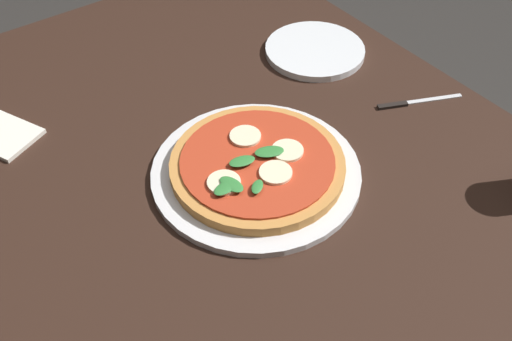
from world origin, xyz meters
TOP-DOWN VIEW (x-y plane):
  - dining_table at (0.00, 0.00)m, footprint 1.41×0.98m
  - serving_tray at (0.04, -0.02)m, footprint 0.34×0.34m
  - pizza at (0.04, -0.03)m, footprint 0.28×0.28m
  - plate_white at (0.25, -0.33)m, footprint 0.20×0.20m
  - napkin at (0.38, 0.28)m, footprint 0.16×0.14m
  - knife at (0.02, -0.36)m, footprint 0.08×0.16m

SIDE VIEW (x-z plane):
  - dining_table at x=0.00m, z-range 0.27..0.98m
  - knife at x=0.02m, z-range 0.71..0.71m
  - napkin at x=0.38m, z-range 0.71..0.72m
  - serving_tray at x=0.04m, z-range 0.71..0.72m
  - plate_white at x=0.25m, z-range 0.71..0.72m
  - pizza at x=0.04m, z-range 0.72..0.75m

